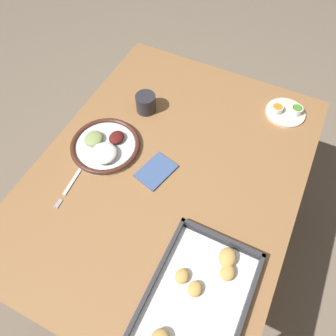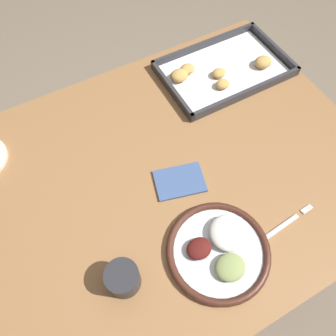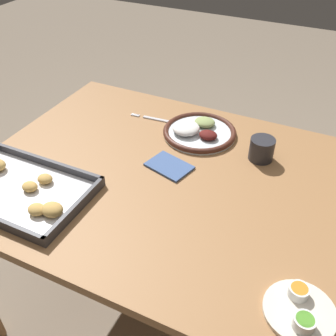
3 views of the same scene
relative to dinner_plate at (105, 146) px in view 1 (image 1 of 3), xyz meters
The scene contains 8 objects.
ground_plane 0.78m from the dinner_plate, 90.83° to the left, with size 8.00×8.00×0.00m, color #7A6B59.
dining_table 0.29m from the dinner_plate, 90.83° to the left, with size 1.22×0.93×0.72m.
dinner_plate is the anchor object (origin of this frame).
fork 0.17m from the dinner_plate, ahead, with size 0.22×0.03×0.00m.
saucer_plate 0.74m from the dinner_plate, 129.59° to the left, with size 0.16×0.16×0.04m.
baking_tray 0.64m from the dinner_plate, 55.82° to the left, with size 0.44×0.28×0.04m.
drinking_cup 0.25m from the dinner_plate, 168.97° to the left, with size 0.08×0.08×0.08m.
napkin 0.22m from the dinner_plate, 87.00° to the left, with size 0.16×0.13×0.01m.
Camera 1 is at (0.57, 0.28, 1.73)m, focal length 35.00 mm.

